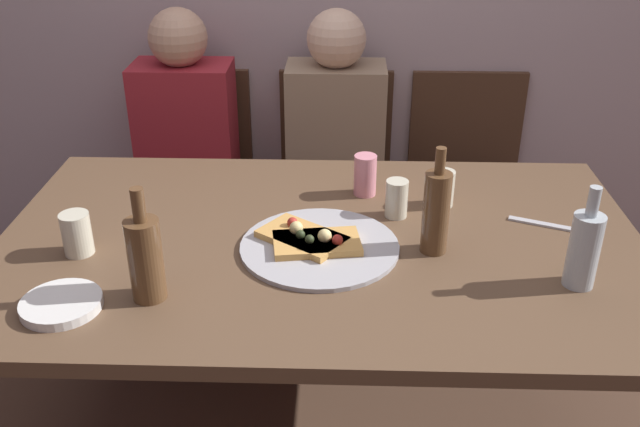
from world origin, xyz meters
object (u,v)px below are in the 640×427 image
Objects in this scene: chair_left at (194,173)px; chair_right at (466,177)px; wine_glass at (77,234)px; soda_can at (365,175)px; wine_bottle at (145,257)px; chair_middle at (335,175)px; beer_bottle at (436,211)px; guest_in_beanie at (335,160)px; tumbler_far at (397,199)px; pizza_slice_extra at (302,236)px; plate_stack at (61,304)px; tumbler_near at (443,188)px; table_knife at (550,225)px; pizza_slice_last at (318,242)px; water_bottle at (584,248)px; pizza_tray at (319,247)px; dining_table at (320,260)px; guest_in_sweater at (183,158)px.

chair_right is (1.07, 0.00, 0.00)m from chair_left.
soda_can reaches higher than wine_glass.
wine_bottle reaches higher than chair_middle.
beer_bottle reaches higher than chair_right.
tumbler_far is at bearing 105.66° from guest_in_beanie.
plate_stack is at bearing -149.61° from pizza_slice_extra.
tumbler_near is 0.31m from table_knife.
tumbler_near is 1.06m from plate_stack.
chair_left is (-0.53, 0.98, -0.26)m from pizza_slice_last.
water_bottle reaches higher than chair_right.
wine_bottle reaches higher than table_knife.
plate_stack is (-0.56, -0.27, -0.01)m from pizza_slice_last.
wine_glass is at bearing 175.11° from water_bottle.
pizza_tray is 3.90× the size of tumbler_near.
guest_in_beanie reaches higher than tumbler_far.
pizza_slice_last is 0.93× the size of water_bottle.
dining_table is 0.34m from beer_bottle.
tumbler_near is at bearing 119.24° from guest_in_beanie.
chair_middle is (-0.59, 0.83, -0.24)m from table_knife.
wine_bottle is at bearing -175.10° from water_bottle.
dining_table is at bearing 85.97° from pizza_slice_last.
chair_right reaches higher than soda_can.
table_knife is at bearing 7.99° from dining_table.
water_bottle is at bearing 93.61° from chair_right.
wine_glass is (-0.95, -0.30, 0.00)m from tumbler_near.
table_knife is 0.24× the size of chair_left.
chair_left is at bearing 135.69° from water_bottle.
chair_right reaches higher than plate_stack.
guest_in_sweater reaches higher than chair_right.
table_knife is at bearing 8.31° from wine_glass.
dining_table is at bearing 87.85° from guest_in_beanie.
water_bottle is at bearing -39.27° from tumbler_far.
guest_in_sweater reaches higher than water_bottle.
chair_middle is at bearing 71.20° from wine_bottle.
pizza_slice_last is 1.94× the size of soda_can.
beer_bottle is 0.24× the size of guest_in_beanie.
water_bottle is 1.15m from guest_in_beanie.
wine_glass is 0.25m from plate_stack.
chair_left is 0.20m from guest_in_sweater.
tumbler_near is 0.12× the size of chair_middle.
chair_middle reaches higher than pizza_slice_extra.
pizza_tray is at bearing -142.78° from tumbler_near.
guest_in_sweater is (-0.87, 0.56, -0.16)m from tumbler_near.
guest_in_sweater is (-0.48, 0.80, -0.13)m from pizza_slice_extra.
wine_bottle is at bearing -142.78° from pizza_slice_extra.
pizza_slice_extra is 0.94m from guest_in_sweater.
wine_bottle is at bearing 68.72° from guest_in_beanie.
chair_middle is at bearing -164.87° from guest_in_sweater.
tumbler_far is at bearing 42.95° from pizza_slice_last.
dining_table is at bearing 87.60° from pizza_tray.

